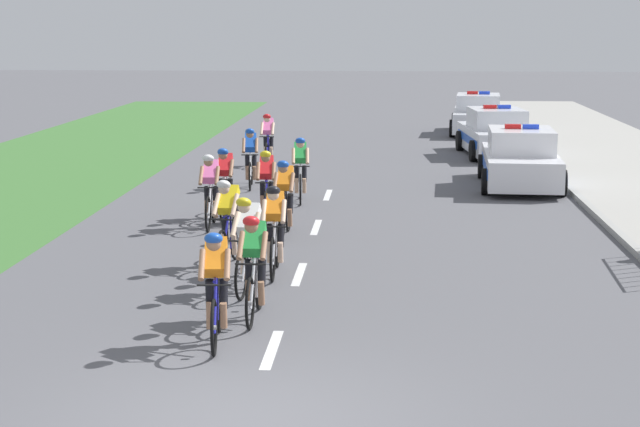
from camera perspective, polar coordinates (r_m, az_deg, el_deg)
ground_plane at (r=10.88m, az=-4.18°, el=-11.56°), size 160.00×160.00×0.00m
kerb_edge at (r=24.72m, az=14.14°, el=0.81°), size 0.16×60.00×0.13m
lane_markings_centre at (r=17.04m, az=-1.16°, el=-3.36°), size 0.14×17.60×0.01m
cyclist_lead at (r=13.27m, az=-5.77°, el=-3.94°), size 0.45×1.72×1.56m
cyclist_second at (r=14.32m, az=-3.65°, el=-2.83°), size 0.42×1.72×1.56m
cyclist_third at (r=15.78m, az=-3.98°, el=-1.59°), size 0.45×1.72×1.56m
cyclist_fourth at (r=17.51m, az=-5.09°, el=-0.41°), size 0.45×1.72×1.56m
cyclist_fifth at (r=16.86m, az=-2.52°, el=-0.80°), size 0.42×1.72×1.56m
cyclist_sixth at (r=19.89m, az=-1.95°, el=0.94°), size 0.42×1.72×1.56m
cyclist_seventh at (r=21.89m, az=-5.26°, el=1.78°), size 0.42×1.72×1.56m
cyclist_eighth at (r=20.88m, az=-6.06°, el=1.34°), size 0.43×1.72×1.56m
cyclist_ninth at (r=21.41m, az=-2.97°, el=1.61°), size 0.43×1.72×1.56m
cyclist_tenth at (r=23.80m, az=-1.09°, el=2.52°), size 0.44×1.72×1.56m
cyclist_eleventh at (r=25.92m, az=-3.85°, el=3.15°), size 0.44×1.72×1.56m
cyclist_twelfth at (r=30.00m, az=-2.89°, el=4.15°), size 0.42×1.72×1.56m
police_car_nearest at (r=26.51m, az=11.00°, el=2.91°), size 2.17×4.49×1.59m
police_car_second at (r=32.65m, az=9.67°, el=4.34°), size 2.27×4.53×1.59m
police_car_third at (r=39.18m, az=8.71°, el=5.37°), size 2.29×4.54×1.59m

